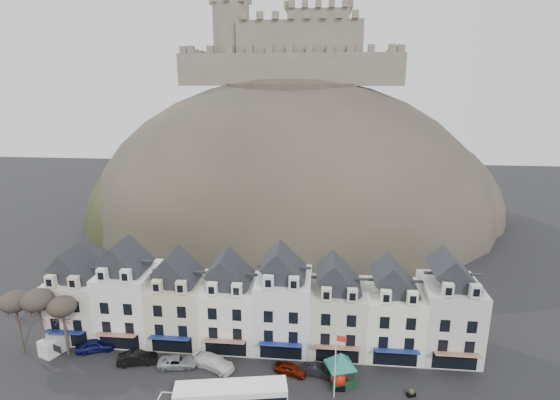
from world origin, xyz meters
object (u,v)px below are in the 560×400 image
at_px(red_buoy, 338,379).
at_px(car_charcoal, 318,371).
at_px(white_van, 59,342).
at_px(car_white, 214,362).
at_px(bus, 231,398).
at_px(car_maroon, 291,369).
at_px(car_silver, 178,362).
at_px(bus_shelter, 341,360).
at_px(car_black, 137,358).
at_px(flagpole, 336,361).
at_px(car_navy, 95,345).

distance_m(red_buoy, car_charcoal, 2.97).
height_order(white_van, car_charcoal, white_van).
height_order(red_buoy, car_charcoal, red_buoy).
xyz_separation_m(white_van, car_white, (20.38, -1.71, -0.29)).
relative_size(bus, car_maroon, 3.03).
bearing_deg(white_van, car_silver, 14.28).
bearing_deg(car_silver, red_buoy, -104.42).
bearing_deg(bus_shelter, car_silver, 157.96).
distance_m(bus, car_black, 14.64).
height_order(car_maroon, car_charcoal, car_maroon).
relative_size(red_buoy, car_black, 0.46).
relative_size(car_black, car_maroon, 1.20).
bearing_deg(white_van, car_white, 16.27).
distance_m(flagpole, car_black, 24.06).
xyz_separation_m(car_black, car_charcoal, (21.67, -0.03, -0.13)).
height_order(car_black, car_charcoal, car_black).
relative_size(bus, car_navy, 2.51).
distance_m(red_buoy, car_black, 23.97).
relative_size(car_black, car_silver, 1.01).
bearing_deg(car_silver, car_navy, 70.98).
bearing_deg(flagpole, bus, -162.88).
bearing_deg(flagpole, car_navy, 169.46).
height_order(bus, red_buoy, bus).
xyz_separation_m(white_van, car_silver, (16.06, -1.91, -0.40)).
xyz_separation_m(bus, car_maroon, (5.58, 6.75, -1.12)).
height_order(bus, white_van, bus).
relative_size(car_silver, car_charcoal, 1.21).
xyz_separation_m(bus_shelter, car_charcoal, (-2.44, 1.10, -2.37)).
height_order(flagpole, white_van, flagpole).
height_order(red_buoy, white_van, red_buoy).
bearing_deg(flagpole, white_van, 171.11).
relative_size(car_navy, car_white, 0.90).
bearing_deg(car_navy, red_buoy, -117.95).
bearing_deg(car_black, car_maroon, -104.33).
height_order(car_black, car_silver, car_black).
xyz_separation_m(bus_shelter, car_navy, (-30.41, 3.12, -2.20)).
height_order(bus, car_silver, bus).
xyz_separation_m(bus, flagpole, (10.60, 3.26, 2.69)).
distance_m(flagpole, car_white, 15.08).
xyz_separation_m(bus_shelter, car_black, (-24.11, 1.13, -2.23)).
height_order(bus, bus_shelter, bus_shelter).
bearing_deg(flagpole, car_silver, 169.30).
height_order(car_navy, car_black, car_navy).
distance_m(white_van, car_black, 11.16).
bearing_deg(red_buoy, car_black, 175.34).
bearing_deg(car_charcoal, car_silver, 103.14).
bearing_deg(car_navy, bus_shelter, -116.38).
xyz_separation_m(white_van, car_charcoal, (32.68, -1.87, -0.42)).
distance_m(bus_shelter, car_black, 24.24).
bearing_deg(car_navy, car_white, -117.29).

